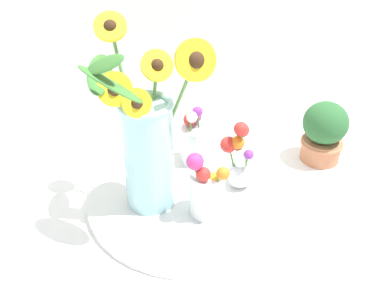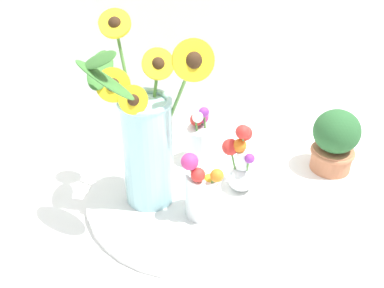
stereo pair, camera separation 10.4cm
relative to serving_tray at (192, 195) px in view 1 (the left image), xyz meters
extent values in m
plane|color=white|center=(0.03, -0.10, -0.01)|extent=(6.00, 6.00, 0.00)
cylinder|color=white|center=(0.00, 0.00, 0.00)|extent=(0.52, 0.52, 0.02)
cylinder|color=#9ED1D6|center=(-0.10, 0.00, 0.14)|extent=(0.12, 0.12, 0.26)
torus|color=#9ED1D6|center=(-0.10, 0.00, 0.27)|extent=(0.12, 0.12, 0.01)
cylinder|color=#568E42|center=(-0.05, -0.01, 0.22)|extent=(0.10, 0.06, 0.29)
cylinder|color=yellow|center=(0.00, -0.04, 0.38)|extent=(0.11, 0.05, 0.11)
sphere|color=#382314|center=(0.00, -0.04, 0.38)|extent=(0.04, 0.04, 0.04)
cylinder|color=#568E42|center=(-0.09, 0.02, 0.21)|extent=(0.05, 0.03, 0.27)
cylinder|color=yellow|center=(-0.07, 0.03, 0.34)|extent=(0.08, 0.05, 0.07)
sphere|color=#382314|center=(-0.07, 0.03, 0.34)|extent=(0.03, 0.03, 0.03)
cylinder|color=#568E42|center=(-0.12, -0.01, 0.19)|extent=(0.02, 0.06, 0.22)
cylinder|color=yellow|center=(-0.13, -0.04, 0.30)|extent=(0.06, 0.03, 0.06)
sphere|color=#382314|center=(-0.13, -0.04, 0.30)|extent=(0.03, 0.03, 0.03)
cylinder|color=#568E42|center=(-0.13, 0.05, 0.25)|extent=(0.05, 0.09, 0.32)
cylinder|color=yellow|center=(-0.15, 0.09, 0.42)|extent=(0.08, 0.06, 0.06)
sphere|color=#382314|center=(-0.15, 0.09, 0.42)|extent=(0.03, 0.03, 0.03)
cylinder|color=#568E42|center=(-0.12, -0.01, 0.19)|extent=(0.09, 0.02, 0.26)
cylinder|color=yellow|center=(-0.16, -0.01, 0.32)|extent=(0.09, 0.05, 0.08)
sphere|color=#382314|center=(-0.16, -0.01, 0.32)|extent=(0.03, 0.03, 0.03)
ellipsoid|color=#38702D|center=(-0.18, -0.07, 0.40)|extent=(0.09, 0.11, 0.07)
ellipsoid|color=#38702D|center=(-0.19, 0.02, 0.34)|extent=(0.08, 0.11, 0.07)
ellipsoid|color=#38702D|center=(-0.18, -0.07, 0.36)|extent=(0.14, 0.15, 0.08)
cylinder|color=white|center=(0.01, -0.08, 0.07)|extent=(0.08, 0.08, 0.11)
cylinder|color=#568E42|center=(0.02, -0.09, 0.07)|extent=(0.02, 0.02, 0.08)
sphere|color=yellow|center=(0.03, -0.10, 0.11)|extent=(0.04, 0.04, 0.04)
cylinder|color=#568E42|center=(0.01, -0.06, 0.08)|extent=(0.01, 0.01, 0.09)
sphere|color=white|center=(0.01, -0.06, 0.12)|extent=(0.04, 0.04, 0.04)
cylinder|color=#568E42|center=(0.02, -0.10, 0.09)|extent=(0.03, 0.03, 0.11)
sphere|color=orange|center=(0.03, -0.12, 0.15)|extent=(0.03, 0.03, 0.03)
cylinder|color=#568E42|center=(-0.01, -0.09, 0.11)|extent=(0.02, 0.02, 0.13)
sphere|color=#C6337A|center=(-0.02, -0.09, 0.17)|extent=(0.04, 0.04, 0.04)
cylinder|color=#568E42|center=(0.00, -0.10, 0.09)|extent=(0.01, 0.01, 0.10)
sphere|color=red|center=(0.00, -0.10, 0.14)|extent=(0.03, 0.03, 0.03)
sphere|color=white|center=(0.12, -0.01, 0.04)|extent=(0.07, 0.07, 0.07)
cylinder|color=white|center=(0.12, -0.01, 0.10)|extent=(0.03, 0.03, 0.04)
cylinder|color=#568E42|center=(0.13, 0.01, 0.10)|extent=(0.01, 0.03, 0.12)
sphere|color=red|center=(0.13, 0.02, 0.16)|extent=(0.04, 0.04, 0.04)
cylinder|color=#568E42|center=(0.13, -0.02, 0.08)|extent=(0.01, 0.02, 0.08)
sphere|color=purple|center=(0.13, -0.03, 0.12)|extent=(0.02, 0.02, 0.02)
cylinder|color=#568E42|center=(0.13, 0.00, 0.11)|extent=(0.02, 0.01, 0.14)
sphere|color=red|center=(0.12, 0.00, 0.18)|extent=(0.03, 0.03, 0.03)
cylinder|color=#568E42|center=(0.11, 0.00, 0.09)|extent=(0.01, 0.01, 0.09)
sphere|color=orange|center=(0.11, 0.00, 0.14)|extent=(0.03, 0.03, 0.03)
cylinder|color=#568E42|center=(0.10, 0.00, 0.08)|extent=(0.02, 0.03, 0.09)
sphere|color=red|center=(0.10, 0.01, 0.13)|extent=(0.04, 0.04, 0.04)
cylinder|color=white|center=(0.05, 0.13, 0.06)|extent=(0.08, 0.08, 0.10)
cylinder|color=#4C8438|center=(0.06, 0.13, 0.11)|extent=(0.01, 0.01, 0.11)
sphere|color=purple|center=(0.05, 0.13, 0.16)|extent=(0.03, 0.03, 0.03)
cylinder|color=#4C8438|center=(0.04, 0.12, 0.10)|extent=(0.02, 0.01, 0.12)
sphere|color=white|center=(0.03, 0.12, 0.15)|extent=(0.03, 0.03, 0.03)
cylinder|color=#4C8438|center=(0.05, 0.14, 0.09)|extent=(0.01, 0.02, 0.09)
sphere|color=#C6337A|center=(0.05, 0.15, 0.14)|extent=(0.03, 0.03, 0.03)
cylinder|color=#4C8438|center=(0.04, 0.13, 0.08)|extent=(0.01, 0.02, 0.10)
sphere|color=red|center=(0.04, 0.14, 0.13)|extent=(0.03, 0.03, 0.03)
cylinder|color=#B7704C|center=(0.40, 0.07, 0.02)|extent=(0.11, 0.11, 0.06)
torus|color=#B7704C|center=(0.40, 0.07, 0.04)|extent=(0.12, 0.12, 0.01)
ellipsoid|color=#285B2D|center=(0.40, 0.07, 0.11)|extent=(0.12, 0.12, 0.12)
camera|label=1|loc=(-0.24, -0.83, 0.72)|focal=42.00mm
camera|label=2|loc=(-0.14, -0.86, 0.72)|focal=42.00mm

